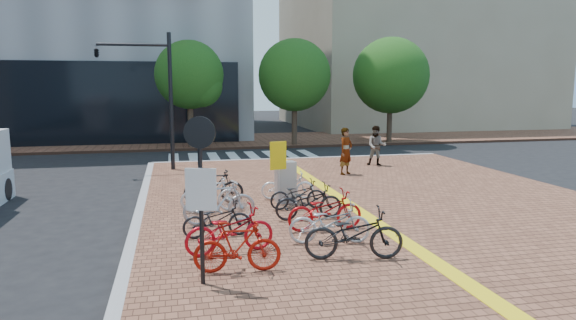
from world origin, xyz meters
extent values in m
plane|color=black|center=(0.00, 0.00, 0.00)|extent=(120.00, 120.00, 0.00)
cube|color=brown|center=(3.00, -5.00, 0.07)|extent=(14.00, 34.00, 0.15)
cube|color=yellow|center=(2.00, -5.00, 0.16)|extent=(0.40, 34.00, 0.01)
cube|color=gray|center=(3.00, 12.00, 0.08)|extent=(14.00, 0.25, 0.15)
cube|color=brown|center=(0.00, 21.00, 0.07)|extent=(70.00, 8.00, 0.15)
cube|color=gray|center=(18.00, 32.00, 9.00)|extent=(20.00, 18.00, 18.00)
cube|color=silver|center=(-3.00, 14.00, 0.01)|extent=(0.50, 4.00, 0.01)
cube|color=silver|center=(-2.00, 14.00, 0.01)|extent=(0.50, 4.00, 0.01)
cube|color=silver|center=(-1.00, 14.00, 0.01)|extent=(0.50, 4.00, 0.01)
cube|color=silver|center=(0.00, 14.00, 0.01)|extent=(0.50, 4.00, 0.01)
cube|color=silver|center=(1.00, 14.00, 0.01)|extent=(0.50, 4.00, 0.01)
cube|color=silver|center=(2.00, 14.00, 0.01)|extent=(0.50, 4.00, 0.01)
cube|color=silver|center=(3.00, 14.00, 0.01)|extent=(0.50, 4.00, 0.01)
cube|color=silver|center=(4.00, 14.00, 0.01)|extent=(0.50, 4.00, 0.01)
cylinder|color=#38281E|center=(-2.00, 17.50, 1.45)|extent=(0.32, 0.32, 2.60)
sphere|color=#194714|center=(-2.00, 17.50, 4.20)|extent=(3.80, 3.80, 3.80)
sphere|color=#194714|center=(-1.40, 17.20, 3.60)|extent=(2.40, 2.40, 2.40)
cylinder|color=#38281E|center=(4.00, 17.50, 1.45)|extent=(0.32, 0.32, 2.60)
sphere|color=#194714|center=(4.00, 17.50, 4.20)|extent=(4.20, 4.20, 4.20)
sphere|color=#194714|center=(4.60, 17.20, 3.60)|extent=(2.40, 2.40, 2.40)
cylinder|color=#38281E|center=(10.00, 17.50, 1.45)|extent=(0.32, 0.32, 2.60)
sphere|color=#194714|center=(10.00, 17.50, 4.20)|extent=(4.60, 4.60, 4.60)
sphere|color=#194714|center=(10.60, 17.20, 3.60)|extent=(2.40, 2.40, 2.40)
imported|color=#A2170B|center=(-1.91, -2.56, 0.64)|extent=(1.68, 0.61, 0.99)
imported|color=#B80D18|center=(-1.92, -1.44, 0.65)|extent=(1.99, 0.98, 1.00)
imported|color=black|center=(-2.08, -0.20, 0.57)|extent=(1.63, 0.69, 0.83)
imported|color=#A4A4A8|center=(-1.91, 0.91, 0.71)|extent=(1.94, 0.85, 1.13)
imported|color=silver|center=(-2.04, 2.18, 0.65)|extent=(1.67, 0.50, 1.00)
imported|color=black|center=(-1.89, 3.13, 0.68)|extent=(1.78, 0.61, 1.05)
imported|color=black|center=(0.48, -2.34, 0.67)|extent=(2.09, 1.04, 1.05)
imported|color=#B7B7BC|center=(0.31, -1.25, 0.63)|extent=(1.90, 0.92, 0.96)
imported|color=#AB0C0F|center=(0.52, -0.21, 0.64)|extent=(1.88, 0.71, 0.98)
imported|color=black|center=(0.40, 0.86, 0.62)|extent=(1.80, 0.65, 0.94)
imported|color=black|center=(0.39, 1.99, 0.57)|extent=(1.60, 0.56, 0.84)
imported|color=white|center=(0.38, 3.30, 0.58)|extent=(1.68, 0.79, 0.85)
imported|color=gray|center=(3.59, 7.13, 1.07)|extent=(0.80, 0.73, 1.84)
imported|color=#505566|center=(5.63, 8.94, 1.02)|extent=(1.04, 0.94, 1.73)
cube|color=#AEAFB3|center=(0.23, 2.91, 0.77)|extent=(0.61, 0.47, 1.23)
cylinder|color=#B7B7BC|center=(-0.05, 2.59, 1.07)|extent=(0.09, 0.09, 1.83)
cube|color=yellow|center=(-0.05, 2.53, 1.62)|extent=(0.50, 0.19, 0.81)
cylinder|color=black|center=(-2.58, -2.99, 1.62)|extent=(0.10, 0.10, 2.94)
cylinder|color=black|center=(-2.58, -3.05, 2.85)|extent=(0.54, 0.20, 0.55)
cube|color=silver|center=(-2.58, -3.05, 1.87)|extent=(0.53, 0.20, 0.74)
cylinder|color=black|center=(-3.04, 9.86, 2.94)|extent=(0.17, 0.17, 5.58)
cylinder|color=black|center=(-4.43, 9.86, 5.22)|extent=(2.79, 0.11, 0.11)
imported|color=black|center=(-5.83, 9.86, 4.94)|extent=(0.25, 1.16, 0.47)
cylinder|color=black|center=(-8.26, 5.74, 0.36)|extent=(0.24, 0.72, 0.71)
camera|label=1|loc=(-3.02, -11.79, 3.64)|focal=32.00mm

